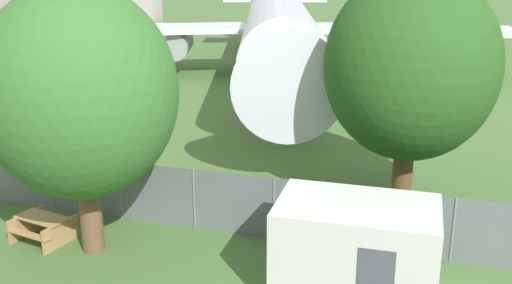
% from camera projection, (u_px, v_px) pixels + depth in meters
% --- Properties ---
extents(perimeter_fence, '(56.07, 0.07, 1.95)m').
position_uv_depth(perimeter_fence, '(274.00, 208.00, 17.78)').
color(perimeter_fence, slate).
rests_on(perimeter_fence, ground).
extents(airplane, '(31.67, 39.50, 11.84)m').
position_uv_depth(airplane, '(278.00, 23.00, 39.45)').
color(airplane, white).
rests_on(airplane, ground).
extents(portable_cabin, '(3.96, 2.54, 2.46)m').
position_uv_depth(portable_cabin, '(356.00, 250.00, 14.79)').
color(portable_cabin, silver).
rests_on(portable_cabin, ground).
extents(picnic_bench_near_cabin, '(1.83, 1.69, 0.76)m').
position_uv_depth(picnic_bench_near_cabin, '(43.00, 226.00, 17.80)').
color(picnic_bench_near_cabin, tan).
rests_on(picnic_bench_near_cabin, ground).
extents(tree_left_of_cabin, '(5.29, 5.29, 7.58)m').
position_uv_depth(tree_left_of_cabin, '(80.00, 93.00, 15.99)').
color(tree_left_of_cabin, brown).
rests_on(tree_left_of_cabin, ground).
extents(tree_behind_benches, '(5.59, 5.59, 7.84)m').
position_uv_depth(tree_behind_benches, '(411.00, 67.00, 19.11)').
color(tree_behind_benches, brown).
rests_on(tree_behind_benches, ground).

